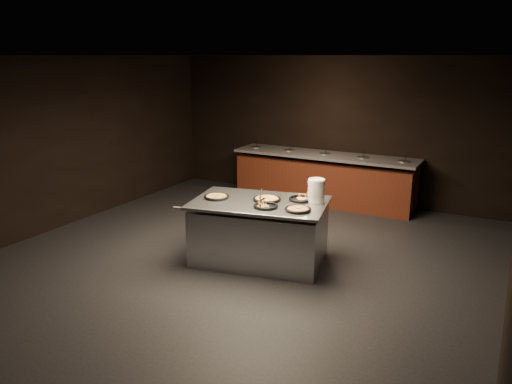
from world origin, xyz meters
TOP-DOWN VIEW (x-y plane):
  - room at (0.00, 0.00)m, footprint 7.02×8.02m
  - salad_bar at (0.00, 3.56)m, footprint 3.70×0.83m
  - serving_counter at (0.26, 0.32)m, footprint 2.08×1.57m
  - plate_stack at (0.98, 0.67)m, footprint 0.24×0.24m
  - pan_veggie_whole at (-0.37, 0.18)m, footprint 0.36×0.36m
  - pan_cheese_whole at (0.33, 0.42)m, footprint 0.40×0.40m
  - pan_cheese_slices_a at (0.76, 0.66)m, footprint 0.36×0.36m
  - pan_cheese_slices_b at (0.47, 0.11)m, footprint 0.34×0.34m
  - pan_veggie_slices at (0.92, 0.18)m, footprint 0.35×0.35m
  - server_left at (0.23, 0.42)m, footprint 0.17×0.28m
  - server_right at (0.44, 0.09)m, footprint 0.27×0.19m

SIDE VIEW (x-z plane):
  - serving_counter at x=0.26m, z-range -0.02..0.88m
  - salad_bar at x=0.00m, z-range -0.15..1.03m
  - pan_cheese_slices_a at x=0.76m, z-range 0.90..0.94m
  - pan_cheese_slices_b at x=0.47m, z-range 0.90..0.94m
  - pan_veggie_slices at x=0.92m, z-range 0.90..0.94m
  - pan_veggie_whole at x=-0.37m, z-range 0.90..0.94m
  - pan_cheese_whole at x=0.33m, z-range 0.90..0.94m
  - server_left at x=0.23m, z-range 0.90..1.04m
  - server_right at x=0.44m, z-range 0.90..1.04m
  - plate_stack at x=0.98m, z-range 0.90..1.23m
  - room at x=0.00m, z-range -0.01..2.91m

